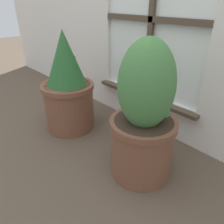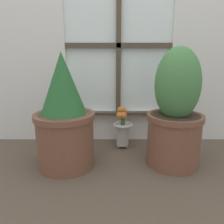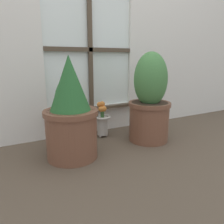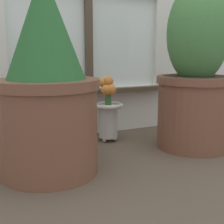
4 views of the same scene
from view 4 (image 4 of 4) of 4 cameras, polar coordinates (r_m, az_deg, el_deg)
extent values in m
plane|color=brown|center=(1.20, 6.34, -10.21)|extent=(10.00, 10.00, 0.00)
cube|color=silver|center=(1.67, -4.27, 0.21)|extent=(0.80, 0.05, 0.24)
cube|color=#4C3D2D|center=(1.61, -3.73, 3.78)|extent=(0.86, 0.06, 0.02)
cylinder|color=brown|center=(1.13, -11.56, -2.70)|extent=(0.35, 0.35, 0.34)
cylinder|color=brown|center=(1.10, -11.86, 5.03)|extent=(0.37, 0.37, 0.03)
cylinder|color=#38281E|center=(1.10, -11.88, 5.65)|extent=(0.32, 0.32, 0.01)
cone|color=#28602D|center=(1.10, -12.27, 15.28)|extent=(0.27, 0.27, 0.36)
ellipsoid|color=#28602D|center=(1.15, -15.97, 10.42)|extent=(0.13, 0.13, 0.20)
cylinder|color=brown|center=(1.46, 14.74, -0.01)|extent=(0.32, 0.32, 0.33)
cylinder|color=brown|center=(1.44, 15.03, 5.74)|extent=(0.34, 0.34, 0.03)
cylinder|color=#38281E|center=(1.44, 15.05, 6.19)|extent=(0.30, 0.30, 0.01)
ellipsoid|color=#477F42|center=(1.44, 15.43, 13.73)|extent=(0.27, 0.27, 0.44)
ellipsoid|color=#477F42|center=(1.51, 17.67, 10.27)|extent=(0.06, 0.17, 0.18)
sphere|color=#BCB7AD|center=(1.57, -1.20, -4.58)|extent=(0.02, 0.02, 0.02)
sphere|color=#BCB7AD|center=(1.52, -1.41, -5.17)|extent=(0.02, 0.02, 0.02)
sphere|color=#BCB7AD|center=(1.54, 0.58, -4.91)|extent=(0.02, 0.02, 0.02)
cylinder|color=#BCB7AD|center=(1.52, -0.68, -1.72)|extent=(0.09, 0.09, 0.16)
torus|color=#BCB7AD|center=(1.51, -0.69, 1.22)|extent=(0.15, 0.15, 0.02)
cylinder|color=#386633|center=(1.50, -0.69, 2.86)|extent=(0.03, 0.03, 0.09)
sphere|color=orange|center=(1.49, -0.70, 5.62)|extent=(0.05, 0.05, 0.05)
sphere|color=orange|center=(1.53, -1.24, 5.01)|extent=(0.05, 0.05, 0.05)
sphere|color=orange|center=(1.50, -1.60, 5.43)|extent=(0.05, 0.05, 0.05)
sphere|color=orange|center=(1.46, -1.14, 4.06)|extent=(0.05, 0.05, 0.05)
sphere|color=orange|center=(1.48, -0.17, 4.12)|extent=(0.05, 0.05, 0.05)
camera|label=1|loc=(1.62, 54.82, 22.10)|focal=35.00mm
camera|label=2|loc=(0.63, 88.42, 23.13)|focal=35.00mm
camera|label=3|loc=(0.43, -179.87, 23.45)|focal=35.00mm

